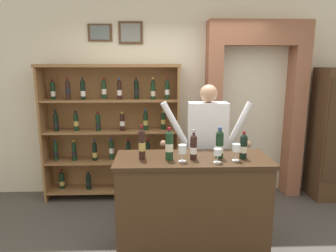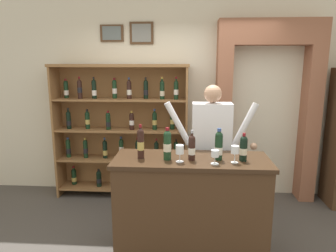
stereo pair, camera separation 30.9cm
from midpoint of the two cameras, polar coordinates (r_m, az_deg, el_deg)
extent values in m
cube|color=#47423D|center=(3.50, -0.75, -22.45)|extent=(14.00, 14.00, 0.02)
cube|color=beige|center=(4.58, -1.29, 9.59)|extent=(12.00, 0.16, 3.57)
cube|color=#4C331E|center=(4.60, -14.52, 16.47)|extent=(0.33, 0.02, 0.24)
cube|color=#58615F|center=(4.58, -14.55, 16.49)|extent=(0.27, 0.01, 0.19)
cube|color=#4C331E|center=(4.53, -9.00, 16.77)|extent=(0.34, 0.02, 0.31)
cube|color=slate|center=(4.51, -9.02, 16.79)|extent=(0.27, 0.01, 0.25)
cube|color=olive|center=(4.72, -23.74, -1.38)|extent=(0.03, 0.35, 1.93)
cube|color=olive|center=(4.38, -0.23, -1.31)|extent=(0.03, 0.35, 1.93)
cube|color=olive|center=(4.61, -12.06, -0.90)|extent=(1.91, 0.02, 1.93)
cube|color=olive|center=(4.71, -11.96, -11.43)|extent=(1.85, 0.33, 0.03)
cylinder|color=black|center=(4.90, -20.88, -9.67)|extent=(0.07, 0.07, 0.20)
sphere|color=black|center=(4.86, -20.97, -8.50)|extent=(0.07, 0.07, 0.07)
cylinder|color=black|center=(4.85, -21.00, -8.11)|extent=(0.03, 0.03, 0.08)
cylinder|color=maroon|center=(4.84, -21.03, -7.76)|extent=(0.04, 0.04, 0.03)
cylinder|color=tan|center=(4.90, -20.86, -9.92)|extent=(0.08, 0.08, 0.06)
cylinder|color=black|center=(4.73, -16.40, -10.13)|extent=(0.07, 0.07, 0.20)
sphere|color=black|center=(4.69, -16.47, -8.94)|extent=(0.07, 0.07, 0.07)
cylinder|color=black|center=(4.68, -16.49, -8.64)|extent=(0.03, 0.03, 0.06)
cylinder|color=black|center=(4.67, -16.51, -8.39)|extent=(0.04, 0.04, 0.03)
cylinder|color=black|center=(4.73, -16.39, -10.24)|extent=(0.08, 0.08, 0.06)
cylinder|color=#19381E|center=(4.70, -11.48, -9.93)|extent=(0.07, 0.07, 0.21)
sphere|color=#19381E|center=(4.66, -11.54, -8.64)|extent=(0.07, 0.07, 0.07)
cylinder|color=#19381E|center=(4.65, -11.55, -8.35)|extent=(0.03, 0.03, 0.06)
cylinder|color=#B79338|center=(4.64, -11.56, -8.11)|extent=(0.03, 0.03, 0.03)
cylinder|color=tan|center=(4.70, -11.47, -10.18)|extent=(0.08, 0.08, 0.07)
cylinder|color=black|center=(4.64, -7.91, -10.17)|extent=(0.07, 0.07, 0.20)
sphere|color=black|center=(4.60, -7.94, -8.96)|extent=(0.07, 0.07, 0.07)
cylinder|color=black|center=(4.60, -7.95, -8.66)|extent=(0.04, 0.04, 0.06)
cylinder|color=#B79338|center=(4.59, -7.96, -8.41)|extent=(0.04, 0.04, 0.03)
cylinder|color=black|center=(4.64, -7.91, -10.20)|extent=(0.08, 0.08, 0.06)
cylinder|color=black|center=(4.57, -3.35, -10.44)|extent=(0.07, 0.07, 0.19)
sphere|color=black|center=(4.54, -3.37, -9.22)|extent=(0.07, 0.07, 0.07)
cylinder|color=black|center=(4.52, -3.37, -8.81)|extent=(0.04, 0.04, 0.08)
cylinder|color=black|center=(4.51, -3.38, -8.44)|extent=(0.04, 0.04, 0.03)
cylinder|color=tan|center=(4.58, -3.35, -10.54)|extent=(0.08, 0.08, 0.06)
cube|color=olive|center=(4.56, -12.20, -6.34)|extent=(1.85, 0.33, 0.02)
cylinder|color=#19381E|center=(4.74, -21.92, -4.61)|extent=(0.07, 0.07, 0.24)
sphere|color=#19381E|center=(4.70, -22.04, -3.15)|extent=(0.06, 0.06, 0.06)
cylinder|color=#19381E|center=(4.70, -22.06, -2.87)|extent=(0.03, 0.03, 0.06)
cylinder|color=navy|center=(4.69, -22.08, -2.63)|extent=(0.03, 0.03, 0.03)
cylinder|color=black|center=(4.74, -21.90, -4.89)|extent=(0.07, 0.07, 0.08)
cylinder|color=black|center=(4.65, -18.88, -4.73)|extent=(0.07, 0.07, 0.23)
sphere|color=black|center=(4.61, -18.98, -3.28)|extent=(0.06, 0.06, 0.06)
cylinder|color=black|center=(4.61, -19.01, -2.95)|extent=(0.03, 0.03, 0.07)
cylinder|color=#B79338|center=(4.60, -19.02, -2.68)|extent=(0.03, 0.03, 0.03)
cylinder|color=black|center=(4.65, -18.88, -4.84)|extent=(0.07, 0.07, 0.07)
cylinder|color=black|center=(4.57, -15.38, -4.80)|extent=(0.07, 0.07, 0.23)
sphere|color=black|center=(4.54, -15.46, -3.36)|extent=(0.06, 0.06, 0.06)
cylinder|color=black|center=(4.53, -15.49, -2.95)|extent=(0.03, 0.03, 0.08)
cylinder|color=navy|center=(4.52, -15.51, -2.59)|extent=(0.03, 0.03, 0.03)
cylinder|color=tan|center=(4.58, -15.36, -5.19)|extent=(0.07, 0.07, 0.07)
cylinder|color=#19381E|center=(4.56, -12.39, -4.61)|extent=(0.07, 0.07, 0.24)
sphere|color=#19381E|center=(4.53, -12.46, -3.08)|extent=(0.06, 0.06, 0.06)
cylinder|color=#19381E|center=(4.52, -12.48, -2.69)|extent=(0.03, 0.03, 0.07)
cylinder|color=navy|center=(4.51, -12.49, -2.36)|extent=(0.03, 0.03, 0.03)
cylinder|color=silver|center=(4.56, -12.39, -4.50)|extent=(0.07, 0.07, 0.08)
cylinder|color=black|center=(4.49, -9.33, -4.80)|extent=(0.07, 0.07, 0.23)
sphere|color=black|center=(4.46, -9.38, -3.31)|extent=(0.06, 0.06, 0.06)
cylinder|color=black|center=(4.45, -9.40, -2.87)|extent=(0.03, 0.03, 0.08)
cylinder|color=maroon|center=(4.44, -9.41, -2.49)|extent=(0.03, 0.03, 0.03)
cylinder|color=silver|center=(4.49, -9.33, -4.87)|extent=(0.07, 0.07, 0.07)
cylinder|color=black|center=(4.43, -5.79, -4.95)|extent=(0.07, 0.07, 0.23)
sphere|color=black|center=(4.39, -5.82, -3.46)|extent=(0.06, 0.06, 0.06)
cylinder|color=black|center=(4.38, -5.83, -3.00)|extent=(0.03, 0.03, 0.08)
cylinder|color=maroon|center=(4.38, -5.84, -2.61)|extent=(0.03, 0.03, 0.03)
cylinder|color=silver|center=(4.42, -5.79, -4.84)|extent=(0.07, 0.07, 0.07)
cylinder|color=black|center=(4.43, -2.12, -4.84)|extent=(0.07, 0.07, 0.23)
sphere|color=black|center=(4.40, -2.14, -3.31)|extent=(0.06, 0.06, 0.06)
cylinder|color=black|center=(4.39, -2.14, -2.96)|extent=(0.02, 0.02, 0.07)
cylinder|color=black|center=(4.39, -2.14, -2.68)|extent=(0.03, 0.03, 0.03)
cylinder|color=tan|center=(4.44, -2.12, -4.88)|extent=(0.07, 0.07, 0.08)
cube|color=olive|center=(4.45, -12.44, -0.94)|extent=(1.85, 0.33, 0.02)
cylinder|color=black|center=(4.60, -21.91, 0.44)|extent=(0.07, 0.07, 0.22)
sphere|color=black|center=(4.58, -22.02, 1.83)|extent=(0.07, 0.07, 0.07)
cylinder|color=black|center=(4.58, -22.06, 2.28)|extent=(0.03, 0.03, 0.08)
cylinder|color=black|center=(4.57, -22.09, 2.68)|extent=(0.03, 0.03, 0.03)
cylinder|color=black|center=(4.61, -21.89, 0.12)|extent=(0.07, 0.07, 0.07)
cylinder|color=black|center=(4.52, -18.60, 0.47)|extent=(0.07, 0.07, 0.21)
sphere|color=black|center=(4.50, -18.70, 1.88)|extent=(0.07, 0.07, 0.07)
cylinder|color=black|center=(4.50, -18.72, 2.22)|extent=(0.03, 0.03, 0.07)
cylinder|color=black|center=(4.49, -18.74, 2.52)|extent=(0.04, 0.04, 0.03)
cylinder|color=tan|center=(4.52, -18.60, 0.43)|extent=(0.07, 0.07, 0.07)
cylinder|color=black|center=(4.42, -14.84, 0.41)|extent=(0.07, 0.07, 0.21)
sphere|color=black|center=(4.40, -14.91, 1.81)|extent=(0.07, 0.07, 0.07)
cylinder|color=black|center=(4.40, -14.93, 2.12)|extent=(0.03, 0.03, 0.06)
cylinder|color=maroon|center=(4.40, -14.94, 2.38)|extent=(0.03, 0.03, 0.03)
cylinder|color=black|center=(4.43, -14.82, 0.08)|extent=(0.07, 0.07, 0.07)
cylinder|color=black|center=(4.37, -10.50, 0.47)|extent=(0.07, 0.07, 0.21)
sphere|color=black|center=(4.35, -10.55, 1.87)|extent=(0.07, 0.07, 0.07)
cylinder|color=black|center=(4.34, -10.57, 2.19)|extent=(0.03, 0.03, 0.06)
cylinder|color=#B79338|center=(4.34, -10.58, 2.45)|extent=(0.03, 0.03, 0.03)
cylinder|color=silver|center=(4.37, -10.50, 0.46)|extent=(0.07, 0.07, 0.07)
cylinder|color=black|center=(4.36, -6.21, 0.65)|extent=(0.07, 0.07, 0.22)
sphere|color=black|center=(4.34, -6.25, 2.13)|extent=(0.07, 0.07, 0.07)
cylinder|color=black|center=(4.33, -6.26, 2.56)|extent=(0.03, 0.03, 0.08)
cylinder|color=navy|center=(4.33, -6.27, 2.94)|extent=(0.03, 0.03, 0.03)
cylinder|color=tan|center=(4.36, -6.21, 0.60)|extent=(0.07, 0.07, 0.07)
cylinder|color=black|center=(4.39, -2.90, 0.70)|extent=(0.07, 0.07, 0.21)
sphere|color=black|center=(4.37, -2.92, 2.11)|extent=(0.07, 0.07, 0.07)
cylinder|color=black|center=(4.36, -2.92, 2.44)|extent=(0.03, 0.03, 0.06)
cylinder|color=#B79338|center=(4.36, -2.92, 2.71)|extent=(0.03, 0.03, 0.03)
cylinder|color=tan|center=(4.38, -2.90, 0.80)|extent=(0.07, 0.07, 0.07)
cube|color=olive|center=(4.37, -12.70, 4.69)|extent=(1.85, 0.33, 0.02)
cylinder|color=black|center=(4.61, -22.45, 5.94)|extent=(0.07, 0.07, 0.21)
sphere|color=black|center=(4.60, -22.56, 7.34)|extent=(0.06, 0.06, 0.06)
cylinder|color=black|center=(4.60, -22.58, 7.62)|extent=(0.03, 0.03, 0.06)
cylinder|color=maroon|center=(4.60, -22.60, 7.86)|extent=(0.03, 0.03, 0.03)
cylinder|color=silver|center=(4.61, -22.42, 5.55)|extent=(0.07, 0.07, 0.07)
cylinder|color=black|center=(4.46, -20.04, 6.04)|extent=(0.07, 0.07, 0.23)
sphere|color=black|center=(4.45, -20.15, 7.56)|extent=(0.06, 0.06, 0.06)
cylinder|color=black|center=(4.45, -20.18, 8.00)|extent=(0.03, 0.03, 0.08)
cylinder|color=maroon|center=(4.45, -20.20, 8.37)|extent=(0.03, 0.03, 0.03)
cylinder|color=black|center=(4.46, -20.05, 6.15)|extent=(0.07, 0.07, 0.07)
cylinder|color=black|center=(4.43, -17.50, 6.19)|extent=(0.07, 0.07, 0.23)
sphere|color=black|center=(4.42, -17.59, 7.73)|extent=(0.06, 0.06, 0.06)
cylinder|color=black|center=(4.42, -17.62, 8.12)|extent=(0.02, 0.02, 0.07)
cylinder|color=black|center=(4.42, -17.64, 8.43)|extent=(0.03, 0.03, 0.03)
cylinder|color=silver|center=(4.43, -17.47, 5.76)|extent=(0.07, 0.07, 0.07)
cylinder|color=#19381E|center=(4.42, -13.79, 6.35)|extent=(0.07, 0.07, 0.23)
sphere|color=#19381E|center=(4.41, -13.86, 7.89)|extent=(0.06, 0.06, 0.06)
cylinder|color=#19381E|center=(4.41, -13.88, 8.20)|extent=(0.03, 0.03, 0.06)
cylinder|color=maroon|center=(4.41, -13.89, 8.46)|extent=(0.04, 0.04, 0.03)
cylinder|color=silver|center=(4.42, -13.78, 6.24)|extent=(0.07, 0.07, 0.07)
cylinder|color=black|center=(4.33, -11.06, 6.36)|extent=(0.07, 0.07, 0.23)
sphere|color=black|center=(4.32, -11.13, 7.91)|extent=(0.06, 0.06, 0.06)
cylinder|color=black|center=(4.32, -11.14, 8.31)|extent=(0.02, 0.02, 0.07)
cylinder|color=navy|center=(4.32, -11.16, 8.63)|extent=(0.03, 0.03, 0.03)
cylinder|color=silver|center=(4.33, -11.05, 6.09)|extent=(0.07, 0.07, 0.07)
cylinder|color=black|center=(4.33, -7.95, 6.46)|extent=(0.07, 0.07, 0.22)
sphere|color=black|center=(4.32, -8.00, 8.02)|extent=(0.06, 0.06, 0.06)
cylinder|color=black|center=(4.32, -8.01, 8.41)|extent=(0.03, 0.03, 0.07)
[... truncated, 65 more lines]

